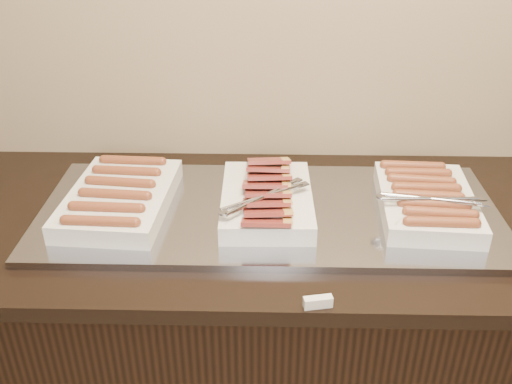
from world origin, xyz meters
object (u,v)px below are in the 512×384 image
dish_left (120,197)px  dish_right (427,200)px  dish_center (267,198)px  counter (273,340)px  warming_tray (269,212)px

dish_left → dish_right: 0.80m
dish_left → dish_center: dish_center is taller
counter → dish_center: (-0.02, -0.00, 0.50)m
dish_left → dish_center: 0.39m
warming_tray → dish_center: dish_center is taller
dish_left → dish_center: bearing=3.1°
dish_left → dish_right: bearing=3.4°
dish_left → counter: bearing=3.7°
counter → dish_right: bearing=-0.6°
dish_center → counter: bearing=9.3°
counter → warming_tray: size_ratio=1.72×
warming_tray → dish_left: dish_left is taller
counter → dish_right: size_ratio=5.61×
counter → dish_right: 0.64m
counter → dish_center: bearing=-169.7°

